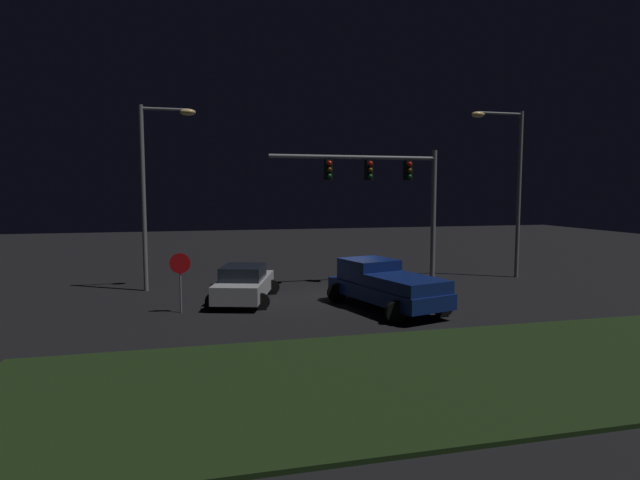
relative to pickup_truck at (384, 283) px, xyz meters
name	(u,v)px	position (x,y,z in m)	size (l,w,h in m)	color
ground_plane	(346,297)	(-0.79, 2.46, -1.00)	(80.00, 80.00, 0.00)	black
grass_median	(458,371)	(-0.79, -7.19, -0.95)	(22.35, 7.10, 0.10)	black
pickup_truck	(384,283)	(0.00, 0.00, 0.00)	(3.83, 5.74, 1.80)	navy
car_sedan	(244,284)	(-5.09, 2.53, -0.26)	(3.25, 4.73, 1.51)	#B7B7BC
traffic_signal_gantry	(388,183)	(2.10, 5.14, 3.90)	(8.32, 0.56, 6.50)	slate
street_lamp_left	(154,176)	(-8.71, 5.97, 4.19)	(2.46, 0.44, 8.28)	slate
street_lamp_right	(510,174)	(8.81, 5.25, 4.39)	(2.94, 0.44, 8.57)	slate
stop_sign	(180,271)	(-7.57, 1.13, 0.56)	(0.76, 0.08, 2.23)	slate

